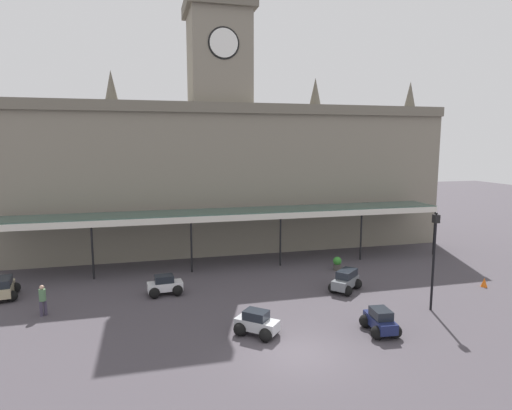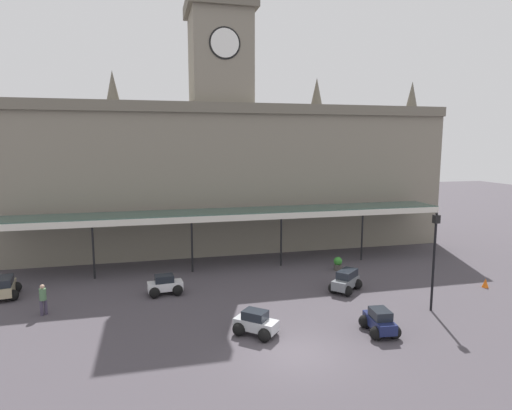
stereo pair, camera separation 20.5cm
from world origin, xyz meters
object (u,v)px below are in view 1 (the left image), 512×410
object	(u,v)px
car_silver_sedan	(257,325)
traffic_cone	(484,282)
car_beige_estate	(4,289)
car_white_sedan	(165,286)
pedestrian_beside_cars	(43,299)
victorian_lamppost	(434,251)
car_navy_sedan	(380,322)
planter_by_canopy	(337,263)
car_grey_estate	(346,282)

from	to	relation	value
car_silver_sedan	traffic_cone	bearing A→B (deg)	11.31
car_silver_sedan	car_beige_estate	bearing A→B (deg)	147.67
car_white_sedan	pedestrian_beside_cars	world-z (taller)	pedestrian_beside_cars
victorian_lamppost	traffic_cone	bearing A→B (deg)	23.52
car_white_sedan	victorian_lamppost	size ratio (longest dim) A/B	0.39
pedestrian_beside_cars	traffic_cone	bearing A→B (deg)	-4.05
car_navy_sedan	planter_by_canopy	world-z (taller)	car_navy_sedan
car_silver_sedan	car_white_sedan	xyz separation A→B (m)	(-3.99, 6.67, 0.00)
car_beige_estate	car_white_sedan	world-z (taller)	car_beige_estate
car_silver_sedan	car_grey_estate	bearing A→B (deg)	34.17
car_silver_sedan	traffic_cone	size ratio (longest dim) A/B	3.95
car_white_sedan	planter_by_canopy	world-z (taller)	car_white_sedan
planter_by_canopy	car_navy_sedan	bearing A→B (deg)	-103.41
victorian_lamppost	car_grey_estate	bearing A→B (deg)	128.36
car_grey_estate	pedestrian_beside_cars	xyz separation A→B (m)	(-17.16, 0.34, 0.34)
car_beige_estate	traffic_cone	world-z (taller)	car_beige_estate
car_beige_estate	pedestrian_beside_cars	size ratio (longest dim) A/B	1.41
car_navy_sedan	pedestrian_beside_cars	bearing A→B (deg)	159.03
car_beige_estate	car_grey_estate	xyz separation A→B (m)	(19.95, -3.68, 0.00)
car_silver_sedan	traffic_cone	xyz separation A→B (m)	(15.66, 3.13, -0.22)
car_grey_estate	planter_by_canopy	distance (m)	4.37
car_grey_estate	planter_by_canopy	bearing A→B (deg)	71.90
victorian_lamppost	car_white_sedan	bearing A→B (deg)	156.72
car_navy_sedan	planter_by_canopy	bearing A→B (deg)	76.59
victorian_lamppost	car_beige_estate	bearing A→B (deg)	161.67
car_silver_sedan	pedestrian_beside_cars	size ratio (longest dim) A/B	1.34
planter_by_canopy	pedestrian_beside_cars	bearing A→B (deg)	-168.39
car_silver_sedan	victorian_lamppost	size ratio (longest dim) A/B	0.41
car_beige_estate	car_grey_estate	size ratio (longest dim) A/B	0.98
car_white_sedan	victorian_lamppost	distance (m)	15.46
car_white_sedan	victorian_lamppost	world-z (taller)	victorian_lamppost
car_beige_estate	car_silver_sedan	bearing A→B (deg)	-32.33
car_silver_sedan	pedestrian_beside_cars	xyz separation A→B (m)	(-10.34, 4.97, 0.41)
car_silver_sedan	car_white_sedan	bearing A→B (deg)	120.93
car_beige_estate	traffic_cone	bearing A→B (deg)	-10.20
car_beige_estate	pedestrian_beside_cars	world-z (taller)	pedestrian_beside_cars
car_silver_sedan	car_beige_estate	xyz separation A→B (m)	(-13.13, 8.31, 0.06)
car_white_sedan	planter_by_canopy	size ratio (longest dim) A/B	2.21
pedestrian_beside_cars	victorian_lamppost	bearing A→B (deg)	-12.00
traffic_cone	victorian_lamppost	bearing A→B (deg)	-156.48
victorian_lamppost	traffic_cone	size ratio (longest dim) A/B	9.53
car_grey_estate	traffic_cone	world-z (taller)	car_grey_estate
car_navy_sedan	car_grey_estate	bearing A→B (deg)	80.04
car_beige_estate	traffic_cone	size ratio (longest dim) A/B	4.17
car_beige_estate	car_grey_estate	distance (m)	20.29
car_navy_sedan	car_grey_estate	size ratio (longest dim) A/B	0.88
pedestrian_beside_cars	victorian_lamppost	xyz separation A→B (m)	(20.31, -4.32, 2.41)
car_silver_sedan	pedestrian_beside_cars	bearing A→B (deg)	154.31
traffic_cone	car_grey_estate	bearing A→B (deg)	170.37
car_navy_sedan	traffic_cone	bearing A→B (deg)	23.77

